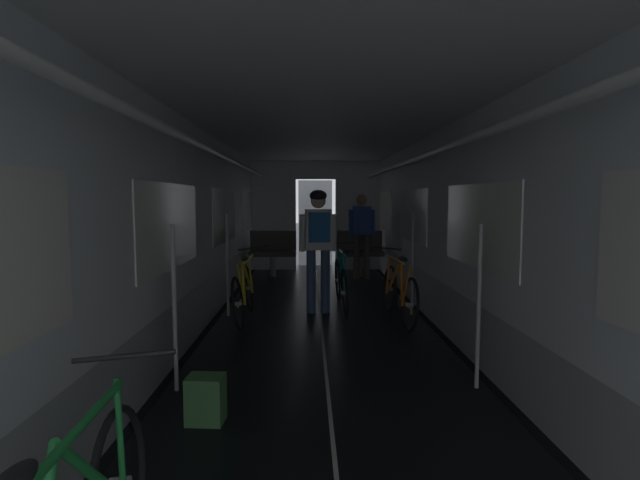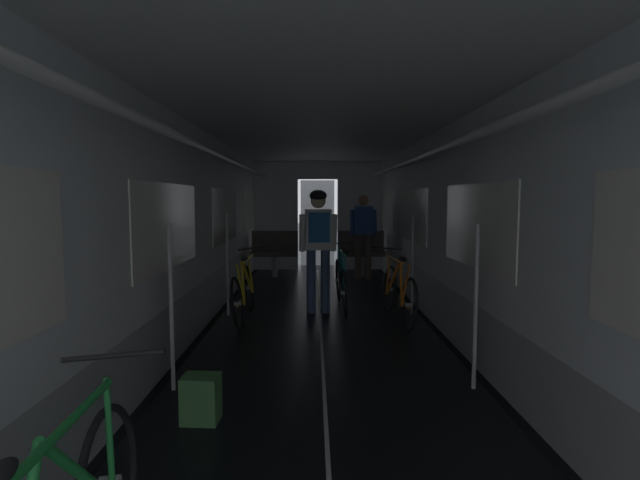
{
  "view_description": "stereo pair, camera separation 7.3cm",
  "coord_description": "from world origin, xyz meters",
  "px_view_note": "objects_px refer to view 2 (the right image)",
  "views": [
    {
      "loc": [
        -0.16,
        -1.84,
        1.6
      ],
      "look_at": [
        0.0,
        4.86,
        1.03
      ],
      "focal_mm": 26.97,
      "sensor_mm": 36.0,
      "label": 1
    },
    {
      "loc": [
        -0.08,
        -1.84,
        1.6
      ],
      "look_at": [
        0.0,
        4.86,
        1.03
      ],
      "focal_mm": 26.97,
      "sensor_mm": 36.0,
      "label": 2
    }
  ],
  "objects_px": {
    "bicycle_yellow": "(244,292)",
    "person_cyclist_aisle": "(318,237)",
    "bench_seat_far_left": "(275,249)",
    "backpack_on_floor": "(201,399)",
    "bicycle_orange": "(398,293)",
    "person_standing_near_bench": "(363,231)",
    "bench_seat_far_right": "(361,249)",
    "bicycle_teal_in_aisle": "(341,283)"
  },
  "relations": [
    {
      "from": "bicycle_orange",
      "to": "person_standing_near_bench",
      "type": "relative_size",
      "value": 1.0
    },
    {
      "from": "bicycle_orange",
      "to": "person_cyclist_aisle",
      "type": "xyz_separation_m",
      "value": [
        -1.04,
        0.49,
        0.69
      ]
    },
    {
      "from": "person_cyclist_aisle",
      "to": "backpack_on_floor",
      "type": "height_order",
      "value": "person_cyclist_aisle"
    },
    {
      "from": "backpack_on_floor",
      "to": "bench_seat_far_right",
      "type": "bearing_deg",
      "value": 74.67
    },
    {
      "from": "bicycle_yellow",
      "to": "backpack_on_floor",
      "type": "height_order",
      "value": "bicycle_yellow"
    },
    {
      "from": "bench_seat_far_left",
      "to": "bicycle_orange",
      "type": "xyz_separation_m",
      "value": [
        1.92,
        -3.75,
        -0.19
      ]
    },
    {
      "from": "bench_seat_far_left",
      "to": "bicycle_teal_in_aisle",
      "type": "height_order",
      "value": "bench_seat_far_left"
    },
    {
      "from": "bicycle_yellow",
      "to": "bicycle_teal_in_aisle",
      "type": "xyz_separation_m",
      "value": [
        1.33,
        0.64,
        0.0
      ]
    },
    {
      "from": "bench_seat_far_right",
      "to": "bicycle_teal_in_aisle",
      "type": "relative_size",
      "value": 0.58
    },
    {
      "from": "bicycle_yellow",
      "to": "person_cyclist_aisle",
      "type": "relative_size",
      "value": 0.98
    },
    {
      "from": "bench_seat_far_right",
      "to": "person_standing_near_bench",
      "type": "bearing_deg",
      "value": -89.59
    },
    {
      "from": "bench_seat_far_right",
      "to": "person_standing_near_bench",
      "type": "height_order",
      "value": "person_standing_near_bench"
    },
    {
      "from": "bicycle_yellow",
      "to": "person_standing_near_bench",
      "type": "distance_m",
      "value": 3.83
    },
    {
      "from": "bicycle_yellow",
      "to": "person_cyclist_aisle",
      "type": "bearing_deg",
      "value": 20.56
    },
    {
      "from": "bench_seat_far_right",
      "to": "bicycle_yellow",
      "type": "bearing_deg",
      "value": -117.77
    },
    {
      "from": "bench_seat_far_left",
      "to": "person_standing_near_bench",
      "type": "distance_m",
      "value": 1.89
    },
    {
      "from": "bicycle_orange",
      "to": "bicycle_yellow",
      "type": "relative_size",
      "value": 1.0
    },
    {
      "from": "bicycle_orange",
      "to": "backpack_on_floor",
      "type": "xyz_separation_m",
      "value": [
        -1.91,
        -2.81,
        -0.21
      ]
    },
    {
      "from": "bench_seat_far_right",
      "to": "bicycle_yellow",
      "type": "relative_size",
      "value": 0.58
    },
    {
      "from": "person_cyclist_aisle",
      "to": "bicycle_orange",
      "type": "bearing_deg",
      "value": -25.14
    },
    {
      "from": "bench_seat_far_left",
      "to": "backpack_on_floor",
      "type": "height_order",
      "value": "bench_seat_far_left"
    },
    {
      "from": "bench_seat_far_left",
      "to": "bicycle_orange",
      "type": "height_order",
      "value": "bench_seat_far_left"
    },
    {
      "from": "person_cyclist_aisle",
      "to": "backpack_on_floor",
      "type": "xyz_separation_m",
      "value": [
        -0.88,
        -3.29,
        -0.9
      ]
    },
    {
      "from": "bench_seat_far_left",
      "to": "backpack_on_floor",
      "type": "distance_m",
      "value": 6.57
    },
    {
      "from": "bicycle_teal_in_aisle",
      "to": "backpack_on_floor",
      "type": "xyz_separation_m",
      "value": [
        -1.21,
        -3.56,
        -0.21
      ]
    },
    {
      "from": "bench_seat_far_right",
      "to": "bicycle_orange",
      "type": "xyz_separation_m",
      "value": [
        0.12,
        -3.75,
        -0.19
      ]
    },
    {
      "from": "bench_seat_far_right",
      "to": "bench_seat_far_left",
      "type": "bearing_deg",
      "value": 180.0
    },
    {
      "from": "bicycle_teal_in_aisle",
      "to": "person_standing_near_bench",
      "type": "distance_m",
      "value": 2.75
    },
    {
      "from": "bicycle_orange",
      "to": "backpack_on_floor",
      "type": "bearing_deg",
      "value": -124.28
    },
    {
      "from": "bench_seat_far_left",
      "to": "bench_seat_far_right",
      "type": "xyz_separation_m",
      "value": [
        1.8,
        0.0,
        0.0
      ]
    },
    {
      "from": "bicycle_yellow",
      "to": "person_cyclist_aisle",
      "type": "distance_m",
      "value": 1.26
    },
    {
      "from": "bench_seat_far_right",
      "to": "backpack_on_floor",
      "type": "relative_size",
      "value": 2.89
    },
    {
      "from": "bench_seat_far_left",
      "to": "bicycle_yellow",
      "type": "relative_size",
      "value": 0.58
    },
    {
      "from": "bicycle_orange",
      "to": "backpack_on_floor",
      "type": "relative_size",
      "value": 4.98
    },
    {
      "from": "person_standing_near_bench",
      "to": "person_cyclist_aisle",
      "type": "bearing_deg",
      "value": -107.76
    },
    {
      "from": "bicycle_orange",
      "to": "bicycle_teal_in_aisle",
      "type": "xyz_separation_m",
      "value": [
        -0.7,
        0.75,
        0.0
      ]
    },
    {
      "from": "bench_seat_far_left",
      "to": "bench_seat_far_right",
      "type": "distance_m",
      "value": 1.8
    },
    {
      "from": "bicycle_teal_in_aisle",
      "to": "person_cyclist_aisle",
      "type": "bearing_deg",
      "value": -141.84
    },
    {
      "from": "person_cyclist_aisle",
      "to": "bicycle_teal_in_aisle",
      "type": "height_order",
      "value": "person_cyclist_aisle"
    },
    {
      "from": "bench_seat_far_right",
      "to": "bicycle_teal_in_aisle",
      "type": "height_order",
      "value": "bench_seat_far_right"
    },
    {
      "from": "bicycle_yellow",
      "to": "person_standing_near_bench",
      "type": "relative_size",
      "value": 1.0
    },
    {
      "from": "bicycle_yellow",
      "to": "bench_seat_far_right",
      "type": "bearing_deg",
      "value": 62.23
    }
  ]
}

